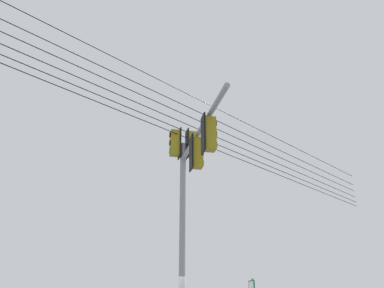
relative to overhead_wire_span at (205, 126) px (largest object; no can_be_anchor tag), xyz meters
name	(u,v)px	position (x,y,z in m)	size (l,w,h in m)	color
signal_mast_assembly	(189,178)	(1.76, 0.49, -2.59)	(3.80, 4.02, 7.36)	gray
overhead_wire_span	(205,126)	(0.00, 0.00, 0.00)	(23.67, 5.01, 1.99)	black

